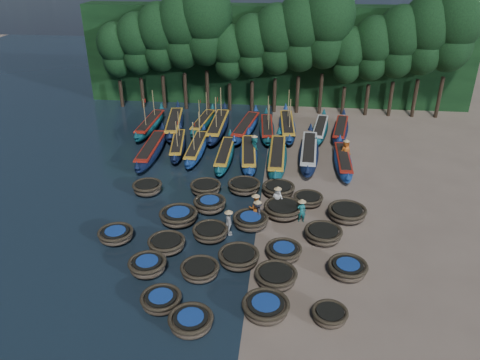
# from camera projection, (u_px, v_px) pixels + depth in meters

# --- Properties ---
(ground) EXTENTS (120.00, 120.00, 0.00)m
(ground) POSITION_uv_depth(u_px,v_px,m) (259.00, 210.00, 30.46)
(ground) COLOR #7A6859
(ground) RESTS_ON ground
(foliage_wall) EXTENTS (40.00, 3.00, 10.00)m
(foliage_wall) POSITION_uv_depth(u_px,v_px,m) (276.00, 55.00, 49.03)
(foliage_wall) COLOR black
(foliage_wall) RESTS_ON ground
(coracle_1) EXTENTS (2.20, 2.20, 0.69)m
(coracle_1) POSITION_uv_depth(u_px,v_px,m) (161.00, 300.00, 22.17)
(coracle_1) COLOR #4C3E2F
(coracle_1) RESTS_ON ground
(coracle_2) EXTENTS (2.21, 2.21, 0.75)m
(coracle_2) POSITION_uv_depth(u_px,v_px,m) (191.00, 322.00, 20.87)
(coracle_2) COLOR #4C3E2F
(coracle_2) RESTS_ON ground
(coracle_3) EXTENTS (2.65, 2.65, 0.75)m
(coracle_3) POSITION_uv_depth(u_px,v_px,m) (266.00, 307.00, 21.69)
(coracle_3) COLOR #4C3E2F
(coracle_3) RESTS_ON ground
(coracle_4) EXTENTS (1.70, 1.70, 0.66)m
(coracle_4) POSITION_uv_depth(u_px,v_px,m) (330.00, 315.00, 21.33)
(coracle_4) COLOR #4C3E2F
(coracle_4) RESTS_ON ground
(coracle_5) EXTENTS (2.03, 2.03, 0.80)m
(coracle_5) POSITION_uv_depth(u_px,v_px,m) (148.00, 266.00, 24.45)
(coracle_5) COLOR #4C3E2F
(coracle_5) RESTS_ON ground
(coracle_6) EXTENTS (2.39, 2.39, 0.69)m
(coracle_6) POSITION_uv_depth(u_px,v_px,m) (200.00, 270.00, 24.23)
(coracle_6) COLOR #4C3E2F
(coracle_6) RESTS_ON ground
(coracle_7) EXTENTS (2.47, 2.47, 0.76)m
(coracle_7) POSITION_uv_depth(u_px,v_px,m) (239.00, 257.00, 25.13)
(coracle_7) COLOR #4C3E2F
(coracle_7) RESTS_ON ground
(coracle_8) EXTENTS (2.63, 2.63, 0.76)m
(coracle_8) POSITION_uv_depth(u_px,v_px,m) (276.00, 276.00, 23.70)
(coracle_8) COLOR #4C3E2F
(coracle_8) RESTS_ON ground
(coracle_9) EXTENTS (2.09, 2.09, 0.75)m
(coracle_9) POSITION_uv_depth(u_px,v_px,m) (348.00, 269.00, 24.27)
(coracle_9) COLOR #4C3E2F
(coracle_9) RESTS_ON ground
(coracle_10) EXTENTS (2.07, 2.07, 0.70)m
(coracle_10) POSITION_uv_depth(u_px,v_px,m) (116.00, 235.00, 27.15)
(coracle_10) COLOR #4C3E2F
(coracle_10) RESTS_ON ground
(coracle_11) EXTENTS (2.13, 2.13, 0.72)m
(coracle_11) POSITION_uv_depth(u_px,v_px,m) (167.00, 244.00, 26.30)
(coracle_11) COLOR #4C3E2F
(coracle_11) RESTS_ON ground
(coracle_12) EXTENTS (2.56, 2.56, 0.72)m
(coracle_12) POSITION_uv_depth(u_px,v_px,m) (210.00, 232.00, 27.36)
(coracle_12) COLOR #4C3E2F
(coracle_12) RESTS_ON ground
(coracle_13) EXTENTS (2.38, 2.38, 0.71)m
(coracle_13) POSITION_uv_depth(u_px,v_px,m) (284.00, 251.00, 25.66)
(coracle_13) COLOR #4C3E2F
(coracle_13) RESTS_ON ground
(coracle_14) EXTENTS (2.61, 2.61, 0.78)m
(coracle_14) POSITION_uv_depth(u_px,v_px,m) (323.00, 234.00, 27.13)
(coracle_14) COLOR #4C3E2F
(coracle_14) RESTS_ON ground
(coracle_15) EXTENTS (2.79, 2.79, 0.81)m
(coracle_15) POSITION_uv_depth(u_px,v_px,m) (179.00, 216.00, 28.86)
(coracle_15) COLOR #4C3E2F
(coracle_15) RESTS_ON ground
(coracle_16) EXTENTS (2.35, 2.35, 0.83)m
(coracle_16) POSITION_uv_depth(u_px,v_px,m) (210.00, 204.00, 30.16)
(coracle_16) COLOR #4C3E2F
(coracle_16) RESTS_ON ground
(coracle_17) EXTENTS (2.69, 2.69, 0.77)m
(coracle_17) POSITION_uv_depth(u_px,v_px,m) (251.00, 221.00, 28.44)
(coracle_17) COLOR #4C3E2F
(coracle_17) RESTS_ON ground
(coracle_18) EXTENTS (3.06, 3.06, 0.83)m
(coracle_18) POSITION_uv_depth(u_px,v_px,m) (283.00, 210.00, 29.57)
(coracle_18) COLOR #4C3E2F
(coracle_18) RESTS_ON ground
(coracle_19) EXTENTS (2.44, 2.44, 0.80)m
(coracle_19) POSITION_uv_depth(u_px,v_px,m) (347.00, 213.00, 29.25)
(coracle_19) COLOR #4C3E2F
(coracle_19) RESTS_ON ground
(coracle_20) EXTENTS (2.08, 2.08, 0.80)m
(coracle_20) POSITION_uv_depth(u_px,v_px,m) (147.00, 188.00, 32.23)
(coracle_20) COLOR #4C3E2F
(coracle_20) RESTS_ON ground
(coracle_21) EXTENTS (2.60, 2.60, 0.77)m
(coracle_21) POSITION_uv_depth(u_px,v_px,m) (206.00, 188.00, 32.28)
(coracle_21) COLOR #4C3E2F
(coracle_21) RESTS_ON ground
(coracle_22) EXTENTS (2.30, 2.30, 0.76)m
(coracle_22) POSITION_uv_depth(u_px,v_px,m) (244.00, 186.00, 32.48)
(coracle_22) COLOR #4C3E2F
(coracle_22) RESTS_ON ground
(coracle_23) EXTENTS (2.26, 2.26, 0.75)m
(coracle_23) POSITION_uv_depth(u_px,v_px,m) (278.00, 189.00, 32.09)
(coracle_23) COLOR #4C3E2F
(coracle_23) RESTS_ON ground
(coracle_24) EXTENTS (2.40, 2.40, 0.66)m
(coracle_24) POSITION_uv_depth(u_px,v_px,m) (308.00, 199.00, 30.96)
(coracle_24) COLOR #4C3E2F
(coracle_24) RESTS_ON ground
(long_boat_1) EXTENTS (1.71, 8.57, 1.51)m
(long_boat_1) POSITION_uv_depth(u_px,v_px,m) (151.00, 150.00, 37.86)
(long_boat_1) COLOR black
(long_boat_1) RESTS_ON ground
(long_boat_2) EXTENTS (2.34, 7.20, 3.09)m
(long_boat_2) POSITION_uv_depth(u_px,v_px,m) (178.00, 145.00, 38.93)
(long_boat_2) COLOR black
(long_boat_2) RESTS_ON ground
(long_boat_3) EXTENTS (1.42, 7.78, 3.30)m
(long_boat_3) POSITION_uv_depth(u_px,v_px,m) (196.00, 148.00, 38.25)
(long_boat_3) COLOR navy
(long_boat_3) RESTS_ON ground
(long_boat_4) EXTENTS (1.41, 7.63, 1.34)m
(long_boat_4) POSITION_uv_depth(u_px,v_px,m) (225.00, 155.00, 37.11)
(long_boat_4) COLOR #0F485A
(long_boat_4) RESTS_ON ground
(long_boat_5) EXTENTS (2.23, 8.16, 1.44)m
(long_boat_5) POSITION_uv_depth(u_px,v_px,m) (249.00, 154.00, 37.09)
(long_boat_5) COLOR navy
(long_boat_5) RESTS_ON ground
(long_boat_6) EXTENTS (1.57, 8.92, 1.57)m
(long_boat_6) POSITION_uv_depth(u_px,v_px,m) (277.00, 157.00, 36.57)
(long_boat_6) COLOR #0F485A
(long_boat_6) RESTS_ON ground
(long_boat_7) EXTENTS (2.03, 9.01, 1.59)m
(long_boat_7) POSITION_uv_depth(u_px,v_px,m) (309.00, 152.00, 37.30)
(long_boat_7) COLOR black
(long_boat_7) RESTS_ON ground
(long_boat_8) EXTENTS (1.34, 7.59, 1.34)m
(long_boat_8) POSITION_uv_depth(u_px,v_px,m) (343.00, 161.00, 36.10)
(long_boat_8) COLOR navy
(long_boat_8) RESTS_ON ground
(long_boat_9) EXTENTS (1.59, 8.25, 3.50)m
(long_boat_9) POSITION_uv_depth(u_px,v_px,m) (150.00, 125.00, 43.16)
(long_boat_9) COLOR #0F485A
(long_boat_9) RESTS_ON ground
(long_boat_10) EXTENTS (2.77, 8.78, 1.56)m
(long_boat_10) POSITION_uv_depth(u_px,v_px,m) (174.00, 124.00, 43.23)
(long_boat_10) COLOR black
(long_boat_10) RESTS_ON ground
(long_boat_11) EXTENTS (1.98, 7.35, 3.14)m
(long_boat_11) POSITION_uv_depth(u_px,v_px,m) (203.00, 123.00, 43.80)
(long_boat_11) COLOR #0F485A
(long_boat_11) RESTS_ON ground
(long_boat_12) EXTENTS (1.61, 9.10, 3.86)m
(long_boat_12) POSITION_uv_depth(u_px,v_px,m) (218.00, 126.00, 42.60)
(long_boat_12) COLOR black
(long_boat_12) RESTS_ON ground
(long_boat_13) EXTENTS (2.69, 8.44, 1.50)m
(long_boat_13) POSITION_uv_depth(u_px,v_px,m) (246.00, 127.00, 42.45)
(long_boat_13) COLOR navy
(long_boat_13) RESTS_ON ground
(long_boat_14) EXTENTS (1.93, 7.70, 3.28)m
(long_boat_14) POSITION_uv_depth(u_px,v_px,m) (267.00, 129.00, 42.25)
(long_boat_14) COLOR #0F485A
(long_boat_14) RESTS_ON ground
(long_boat_15) EXTENTS (2.01, 8.60, 3.66)m
(long_boat_15) POSITION_uv_depth(u_px,v_px,m) (287.00, 126.00, 42.67)
(long_boat_15) COLOR navy
(long_boat_15) RESTS_ON ground
(long_boat_16) EXTENTS (2.38, 7.64, 1.36)m
(long_boat_16) POSITION_uv_depth(u_px,v_px,m) (320.00, 130.00, 42.11)
(long_boat_16) COLOR #0F485A
(long_boat_16) RESTS_ON ground
(long_boat_17) EXTENTS (2.50, 7.66, 1.36)m
(long_boat_17) POSITION_uv_depth(u_px,v_px,m) (340.00, 130.00, 42.05)
(long_boat_17) COLOR black
(long_boat_17) RESTS_ON ground
(fisherman_0) EXTENTS (0.86, 0.67, 1.74)m
(fisherman_0) POSITION_uv_depth(u_px,v_px,m) (278.00, 198.00, 30.21)
(fisherman_0) COLOR beige
(fisherman_0) RESTS_ON ground
(fisherman_1) EXTENTS (0.55, 0.52, 1.69)m
(fisherman_1) POSITION_uv_depth(u_px,v_px,m) (302.00, 209.00, 28.81)
(fisherman_1) COLOR #186565
(fisherman_1) RESTS_ON ground
(fisherman_2) EXTENTS (0.95, 0.78, 1.99)m
(fisherman_2) POSITION_uv_depth(u_px,v_px,m) (256.00, 207.00, 28.90)
(fisherman_2) COLOR #B35217
(fisherman_2) RESTS_ON ground
(fisherman_3) EXTENTS (0.69, 1.04, 1.70)m
(fisherman_3) POSITION_uv_depth(u_px,v_px,m) (257.00, 211.00, 28.72)
(fisherman_3) COLOR black
(fisherman_3) RESTS_ON ground
(fisherman_4) EXTENTS (0.63, 1.00, 1.79)m
(fisherman_4) POSITION_uv_depth(u_px,v_px,m) (229.00, 222.00, 27.50)
(fisherman_4) COLOR beige
(fisherman_4) RESTS_ON ground
(fisherman_5) EXTENTS (0.64, 1.65, 1.94)m
(fisherman_5) POSITION_uv_depth(u_px,v_px,m) (254.00, 146.00, 37.78)
(fisherman_5) COLOR #186565
(fisherman_5) RESTS_ON ground
(fisherman_6) EXTENTS (1.05, 0.95, 2.01)m
(fisherman_6) POSITION_uv_depth(u_px,v_px,m) (345.00, 151.00, 36.75)
(fisherman_6) COLOR #B35217
(fisherman_6) RESTS_ON ground
(tree_0) EXTENTS (3.68, 3.68, 8.68)m
(tree_0) POSITION_uv_depth(u_px,v_px,m) (116.00, 49.00, 47.02)
(tree_0) COLOR black
(tree_0) RESTS_ON ground
(tree_1) EXTENTS (4.09, 4.09, 9.65)m
(tree_1) POSITION_uv_depth(u_px,v_px,m) (137.00, 43.00, 46.49)
(tree_1) COLOR black
(tree_1) RESTS_ON ground
(tree_2) EXTENTS (4.51, 4.51, 10.63)m
(tree_2) POSITION_uv_depth(u_px,v_px,m) (160.00, 36.00, 45.97)
(tree_2) COLOR black
(tree_2) RESTS_ON ground
(tree_3) EXTENTS (4.92, 4.92, 11.60)m
(tree_3) POSITION_uv_depth(u_px,v_px,m) (182.00, 30.00, 45.44)
(tree_3) COLOR black
(tree_3) RESTS_ON ground
(tree_4) EXTENTS (5.34, 5.34, 12.58)m
(tree_4) POSITION_uv_depth(u_px,v_px,m) (205.00, 23.00, 44.91)
(tree_4) COLOR black
(tree_4) RESTS_ON ground
(tree_5) EXTENTS (3.68, 3.68, 8.68)m
(tree_5) POSITION_uv_depth(u_px,v_px,m) (229.00, 52.00, 45.92)
(tree_5) COLOR black
(tree_5) RESTS_ON ground
(tree_6) EXTENTS (4.09, 4.09, 9.65)m
(tree_6) POSITION_uv_depth(u_px,v_px,m) (253.00, 45.00, 45.39)
(tree_6) COLOR black
(tree_6) RESTS_ON ground
(tree_7) EXTENTS (4.51, 4.51, 10.63)m
(tree_7) POSITION_uv_depth(u_px,v_px,m) (276.00, 39.00, 44.86)
(tree_7) COLOR black
(tree_7) RESTS_ON ground
(tree_8) EXTENTS (4.92, 4.92, 11.60)m
(tree_8) POSITION_uv_depth(u_px,v_px,m) (301.00, 32.00, 44.33)
(tree_8) COLOR black
(tree_8) RESTS_ON ground
(tree_9) EXTENTS (5.34, 5.34, 12.58)m
(tree_9) POSITION_uv_depth(u_px,v_px,m) (326.00, 25.00, 43.81)
(tree_9) COLOR black
(tree_9) RESTS_ON ground
(tree_10) EXTENTS (3.68, 3.68, 8.68)m
(tree_10) POSITION_uv_depth(u_px,v_px,m) (348.00, 55.00, 44.81)
(tree_10) COLOR black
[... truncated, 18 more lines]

